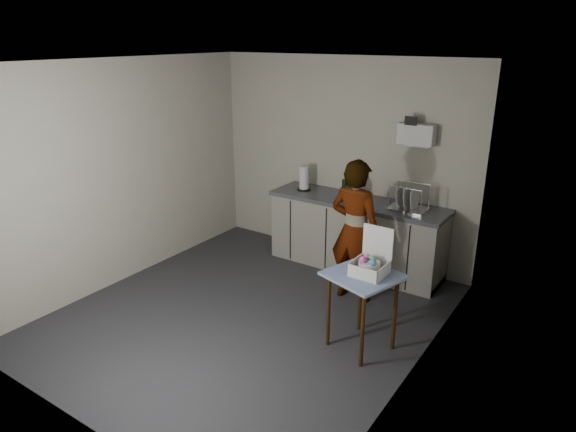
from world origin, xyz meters
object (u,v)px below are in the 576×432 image
Objects in this scene: side_table at (363,284)px; paper_towel at (304,179)px; bakery_box at (370,264)px; kitchen_counter at (356,236)px; soda_can at (351,194)px; dark_bottle at (344,188)px; standing_man at (355,231)px; soap_bottle at (352,188)px; dish_rack at (408,204)px.

side_table is 2.40× the size of paper_towel.
paper_towel is (-1.63, 1.57, 0.39)m from side_table.
kitchen_counter is at bearing 121.40° from bakery_box.
kitchen_counter is at bearing 0.04° from paper_towel.
soda_can is at bearing 124.04° from bakery_box.
dark_bottle is 0.68× the size of paper_towel.
kitchen_counter is 1.39× the size of standing_man.
soap_bottle is 0.74m from paper_towel.
paper_towel is 0.74× the size of dish_rack.
kitchen_counter is at bearing 61.90° from soap_bottle.
soda_can is 0.30× the size of bakery_box.
paper_towel is 0.76× the size of bakery_box.
soap_bottle is at bearing -37.07° from dark_bottle.
paper_towel is (-0.57, -0.04, 0.04)m from dark_bottle.
standing_man reaches higher than bakery_box.
dish_rack is (0.64, -0.00, 0.55)m from kitchen_counter.
soda_can is at bearing 138.32° from side_table.
soap_bottle reaches higher than side_table.
standing_man reaches higher than dish_rack.
soda_can is at bearing -175.93° from kitchen_counter.
bakery_box is at bearing -56.99° from soap_bottle.
standing_man is 0.81m from dish_rack.
kitchen_counter is 0.90m from standing_man.
bakery_box is (0.55, -0.79, 0.06)m from standing_man.
standing_man is 0.80m from soap_bottle.
soap_bottle is 1.50× the size of dark_bottle.
standing_man is 0.87m from soda_can.
dark_bottle reaches higher than kitchen_counter.
dark_bottle is at bearing 3.59° from paper_towel.
soda_can is at bearing 120.35° from soap_bottle.
standing_man is at bearing -65.18° from kitchen_counter.
kitchen_counter is 6.98× the size of paper_towel.
soda_can is 0.40× the size of paper_towel.
dark_bottle is at bearing 159.88° from soda_can.
soap_bottle reaches higher than dark_bottle.
standing_man is (0.34, -0.74, 0.38)m from kitchen_counter.
dish_rack is (1.42, -0.00, -0.08)m from paper_towel.
bakery_box is at bearing -54.93° from dark_bottle.
dark_bottle is 0.51× the size of dish_rack.
soda_can is (-0.09, -0.01, 0.55)m from kitchen_counter.
soap_bottle is (-0.39, 0.65, 0.27)m from standing_man.
bakery_box is at bearing 128.07° from standing_man.
dark_bottle is 0.57m from paper_towel.
side_table is at bearing 124.71° from standing_man.
soda_can is 0.74m from dish_rack.
soap_bottle is at bearing 138.36° from side_table.
soda_can is (-0.94, 1.56, 0.30)m from side_table.
side_table is 3.51× the size of dark_bottle.
dish_rack is (0.85, -0.04, -0.04)m from dark_bottle.
soda_can is 0.30× the size of dish_rack.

